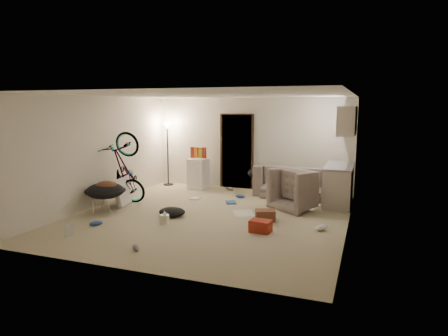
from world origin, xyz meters
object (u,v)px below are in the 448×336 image
(mini_fridge, at_px, (198,173))
(kitchen_counter, at_px, (339,185))
(saucer_chair, at_px, (105,194))
(tv_box, at_px, (125,191))
(juicer, at_px, (165,218))
(bicycle, at_px, (125,184))
(sofa, at_px, (295,185))
(drink_case_a, at_px, (265,215))
(drink_case_b, at_px, (261,226))
(armchair, at_px, (303,193))
(floor_lamp, at_px, (167,140))

(mini_fridge, bearing_deg, kitchen_counter, -4.92)
(saucer_chair, height_order, tv_box, saucer_chair)
(juicer, bearing_deg, bicycle, 145.07)
(sofa, bearing_deg, drink_case_a, 88.03)
(bicycle, relative_size, tv_box, 1.85)
(tv_box, height_order, juicer, tv_box)
(bicycle, bearing_deg, saucer_chair, 177.52)
(kitchen_counter, distance_m, drink_case_b, 2.95)
(armchair, relative_size, mini_fridge, 1.23)
(kitchen_counter, bearing_deg, bicycle, -160.60)
(tv_box, bearing_deg, mini_fridge, 56.56)
(sofa, distance_m, drink_case_b, 3.15)
(bicycle, xyz_separation_m, saucer_chair, (0.00, -0.77, -0.08))
(saucer_chair, xyz_separation_m, drink_case_b, (3.57, -0.26, -0.26))
(tv_box, xyz_separation_m, juicer, (1.67, -1.13, -0.21))
(armchair, bearing_deg, drink_case_b, 113.33)
(sofa, bearing_deg, armchair, 111.03)
(saucer_chair, relative_size, drink_case_a, 2.27)
(bicycle, xyz_separation_m, drink_case_b, (3.57, -1.03, -0.35))
(juicer, bearing_deg, floor_lamp, 116.92)
(floor_lamp, relative_size, drink_case_a, 4.68)
(floor_lamp, relative_size, kitchen_counter, 1.21)
(bicycle, bearing_deg, drink_case_a, -97.45)
(drink_case_b, height_order, juicer, juicer)
(floor_lamp, distance_m, armchair, 4.41)
(armchair, height_order, saucer_chair, armchair)
(kitchen_counter, relative_size, tv_box, 1.60)
(saucer_chair, bearing_deg, mini_fridge, 73.24)
(sofa, relative_size, mini_fridge, 2.41)
(floor_lamp, relative_size, drink_case_b, 4.79)
(kitchen_counter, height_order, saucer_chair, kitchen_counter)
(saucer_chair, height_order, juicer, saucer_chair)
(floor_lamp, bearing_deg, saucer_chair, -88.14)
(armchair, xyz_separation_m, juicer, (-2.34, -2.19, -0.23))
(sofa, xyz_separation_m, saucer_chair, (-3.62, -2.88, 0.08))
(tv_box, bearing_deg, floor_lamp, 80.80)
(tv_box, distance_m, drink_case_a, 3.49)
(saucer_chair, xyz_separation_m, juicer, (1.67, -0.40, -0.27))
(kitchen_counter, relative_size, armchair, 1.48)
(bicycle, bearing_deg, kitchen_counter, -73.09)
(floor_lamp, distance_m, drink_case_a, 4.59)
(bicycle, bearing_deg, drink_case_b, -108.54)
(mini_fridge, xyz_separation_m, drink_case_a, (2.57, -2.52, -0.30))
(mini_fridge, bearing_deg, armchair, -17.65)
(armchair, height_order, bicycle, bicycle)
(armchair, distance_m, drink_case_b, 2.11)
(kitchen_counter, bearing_deg, juicer, -137.28)
(floor_lamp, relative_size, saucer_chair, 2.06)
(bicycle, relative_size, juicer, 6.80)
(tv_box, distance_m, drink_case_b, 3.71)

